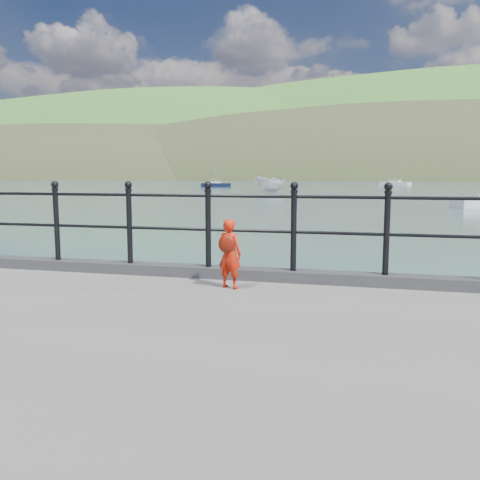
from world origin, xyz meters
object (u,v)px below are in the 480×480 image
(launch_white, at_px, (270,184))
(sailboat_left, at_px, (216,185))
(railing, at_px, (250,220))
(child, at_px, (229,253))
(sailboat_deep, at_px, (395,184))

(launch_white, bearing_deg, sailboat_left, 150.56)
(railing, bearing_deg, launch_white, 100.32)
(child, bearing_deg, railing, -86.10)
(sailboat_deep, bearing_deg, launch_white, -83.03)
(railing, bearing_deg, sailboat_left, 107.02)
(railing, height_order, sailboat_left, sailboat_left)
(child, height_order, sailboat_deep, sailboat_deep)
(railing, xyz_separation_m, launch_white, (-10.56, 57.99, -0.79))
(railing, bearing_deg, sailboat_deep, 86.05)
(railing, relative_size, child, 20.34)
(child, relative_size, sailboat_left, 0.12)
(sailboat_left, bearing_deg, launch_white, -71.83)
(sailboat_deep, height_order, sailboat_left, sailboat_deep)
(child, xyz_separation_m, launch_white, (-10.43, 58.60, -0.42))
(child, distance_m, launch_white, 59.52)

